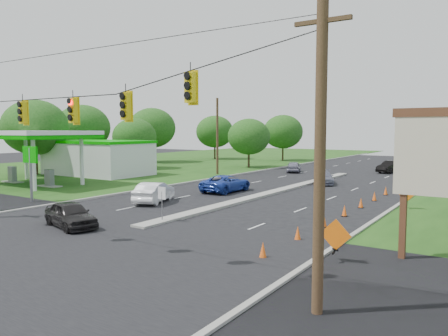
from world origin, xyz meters
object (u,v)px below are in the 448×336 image
Objects in this scene: black_sedan at (70,215)px; blue_pickup at (226,183)px; pylon_sign at (445,163)px; white_sedan at (154,192)px; gas_station at (88,154)px.

blue_pickup reaches higher than black_sedan.
pylon_sign is 20.33m from white_sedan.
gas_station is 40.50m from pylon_sign.
black_sedan is (20.36, -17.93, -1.86)m from gas_station.
white_sedan is at bearing -26.59° from gas_station.
white_sedan is 7.64m from blue_pickup.
black_sedan is 8.89m from white_sedan.
pylon_sign reaches higher than black_sedan.
blue_pickup is (-18.11, 12.31, -3.28)m from pylon_sign.
pylon_sign is 1.36× the size of white_sedan.
gas_station is 3.79× the size of blue_pickup.
white_sedan is at bearing 28.52° from black_sedan.
white_sedan is (-1.89, 8.69, 0.03)m from black_sedan.
black_sedan is at bearing -167.54° from pylon_sign.
pylon_sign is 18.31m from black_sedan.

